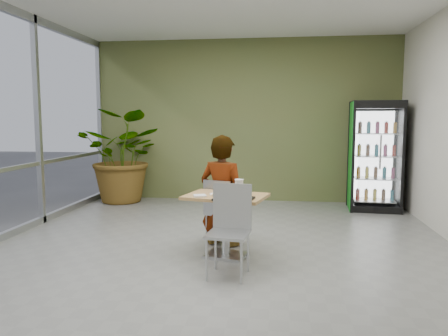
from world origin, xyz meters
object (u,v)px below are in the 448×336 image
Objects in this scene: soda_cup at (239,187)px; cafeteria_tray at (234,199)px; chair_near at (230,222)px; chair_far at (220,207)px; seated_woman at (223,201)px; dining_table at (226,213)px; beverage_fridge at (376,156)px; potted_plant at (125,156)px.

soda_cup reaches higher than cafeteria_tray.
chair_near is 0.33m from cafeteria_tray.
chair_far is 0.90× the size of chair_near.
cafeteria_tray is at bearing 124.75° from seated_woman.
dining_table is at bearing 108.26° from chair_near.
cafeteria_tray is at bearing -95.17° from soda_cup.
chair_near is 1.11m from seated_woman.
seated_woman reaches higher than dining_table.
chair_far is 0.49× the size of seated_woman.
chair_far is at bearing 69.50° from seated_woman.
seated_woman is 3.50m from beverage_fridge.
soda_cup is 0.10× the size of beverage_fridge.
seated_woman is 4.18× the size of cafeteria_tray.
beverage_fridge is (2.16, 3.00, 0.14)m from soda_cup.
dining_table is at bearing 113.56° from cafeteria_tray.
soda_cup is 3.70m from beverage_fridge.
beverage_fridge is at bearing -1.82° from potted_plant.
potted_plant reaches higher than seated_woman.
dining_table is at bearing -52.84° from potted_plant.
chair_far is (-0.14, 0.50, -0.03)m from dining_table.
cafeteria_tray is at bearing -118.88° from beverage_fridge.
dining_table is at bearing 124.33° from chair_far.
cafeteria_tray is at bearing 127.33° from chair_far.
seated_woman is at bearing 101.76° from dining_table.
dining_table is 4.00m from potted_plant.
cafeteria_tray is 0.23× the size of potted_plant.
potted_plant reaches higher than dining_table.
cafeteria_tray is (0.24, -0.82, 0.19)m from seated_woman.
potted_plant is at bearing 130.43° from chair_near.
chair_far is 1.08m from chair_near.
seated_woman reaches higher than chair_near.
soda_cup is 4.06m from potted_plant.
soda_cup is at bearing 92.45° from chair_near.
chair_far is at bearing 121.69° from soda_cup.
potted_plant reaches higher than chair_far.
beverage_fridge reaches higher than seated_woman.
beverage_fridge is (2.43, 2.49, 0.41)m from seated_woman.
potted_plant is at bearing -30.38° from seated_woman.
beverage_fridge is 4.72m from potted_plant.
dining_table is 0.52m from chair_far.
beverage_fridge is (2.19, 3.31, 0.21)m from cafeteria_tray.
dining_table is 5.60× the size of soda_cup.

